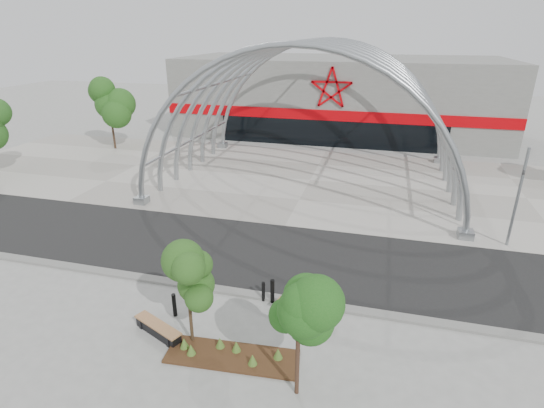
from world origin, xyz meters
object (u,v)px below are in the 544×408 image
(bench_1, at_px, (303,312))
(bollard_2, at_px, (263,292))
(bench_0, at_px, (158,329))
(signal_pole, at_px, (518,196))
(street_tree_1, at_px, (299,317))
(street_tree_0, at_px, (187,279))

(bench_1, relative_size, bollard_2, 2.61)
(bench_0, distance_m, bollard_2, 4.49)
(signal_pole, relative_size, street_tree_1, 1.33)
(bollard_2, bearing_deg, signal_pole, 35.93)
(bench_0, xyz_separation_m, bollard_2, (3.24, 3.10, 0.22))
(signal_pole, xyz_separation_m, bench_0, (-14.47, -11.24, -2.59))
(bench_0, height_order, bench_1, bench_1)
(street_tree_1, distance_m, bench_1, 4.71)
(street_tree_0, distance_m, street_tree_1, 4.42)
(signal_pole, bearing_deg, street_tree_0, -139.16)
(signal_pole, distance_m, bench_1, 13.12)
(bench_1, bearing_deg, signal_pole, 43.10)
(street_tree_0, bearing_deg, bench_0, 178.15)
(street_tree_0, xyz_separation_m, bollard_2, (1.83, 3.15, -2.26))
(street_tree_0, relative_size, street_tree_1, 0.93)
(street_tree_1, relative_size, bench_1, 1.73)
(street_tree_1, bearing_deg, street_tree_0, 162.18)
(signal_pole, distance_m, bench_0, 18.51)
(signal_pole, distance_m, street_tree_1, 15.43)
(street_tree_1, relative_size, bollard_2, 4.50)
(bench_0, relative_size, bollard_2, 2.50)
(signal_pole, height_order, bench_0, signal_pole)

